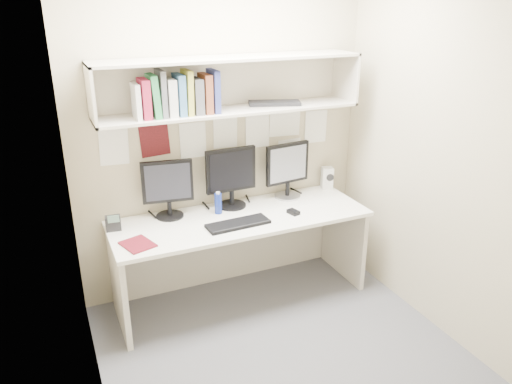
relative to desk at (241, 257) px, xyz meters
name	(u,v)px	position (x,y,z in m)	size (l,w,h in m)	color
floor	(275,342)	(0.00, -0.65, -0.37)	(2.40, 2.00, 0.01)	#4E4D53
wall_back	(223,134)	(0.00, 0.35, 0.93)	(2.40, 0.02, 2.60)	tan
wall_front	(375,237)	(0.00, -1.65, 0.93)	(2.40, 0.02, 2.60)	tan
wall_left	(77,201)	(-1.20, -0.65, 0.93)	(0.02, 2.00, 2.60)	tan
wall_right	(428,150)	(1.20, -0.65, 0.93)	(0.02, 2.00, 2.60)	tan
desk	(241,257)	(0.00, 0.00, 0.00)	(2.00, 0.70, 0.73)	white
overhead_hutch	(228,84)	(0.00, 0.21, 1.35)	(2.00, 0.38, 0.40)	beige
pinned_papers	(223,141)	(0.00, 0.34, 0.88)	(1.92, 0.01, 0.48)	white
monitor_left	(168,186)	(-0.50, 0.22, 0.61)	(0.39, 0.21, 0.45)	black
monitor_center	(231,175)	(0.01, 0.22, 0.63)	(0.42, 0.23, 0.49)	black
monitor_right	(287,168)	(0.52, 0.22, 0.62)	(0.40, 0.22, 0.47)	#A5A5AA
keyboard	(238,224)	(-0.08, -0.15, 0.38)	(0.48, 0.17, 0.02)	black
mouse	(293,212)	(0.40, -0.13, 0.38)	(0.06, 0.10, 0.03)	black
speaker	(327,178)	(0.94, 0.26, 0.46)	(0.12, 0.12, 0.19)	silver
blue_bottle	(218,203)	(-0.14, 0.12, 0.45)	(0.06, 0.06, 0.18)	navy
maroon_notebook	(138,244)	(-0.83, -0.17, 0.37)	(0.19, 0.23, 0.01)	maroon
desk_phone	(113,223)	(-0.94, 0.15, 0.42)	(0.12, 0.11, 0.13)	black
book_stack	(177,95)	(-0.42, 0.12, 1.31)	(0.59, 0.20, 0.32)	silver
hutch_tray	(275,103)	(0.36, 0.16, 1.19)	(0.40, 0.15, 0.03)	black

